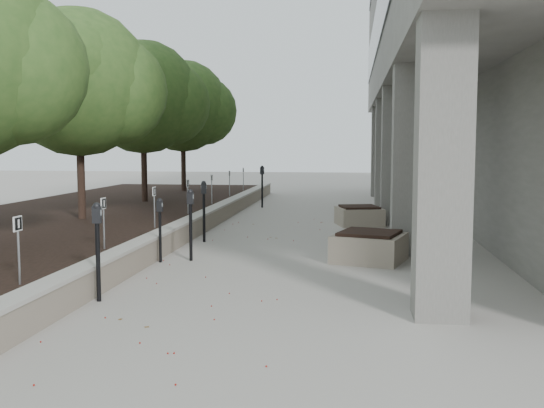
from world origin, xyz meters
The scene contains 21 objects.
ground centered at (0.00, 0.00, 0.00)m, with size 90.00×90.00×0.00m, color #A6A098.
retaining_wall centered at (-1.82, 9.00, 0.25)m, with size 0.39×26.00×0.50m, color gray, non-canonical shape.
planting_bed centered at (-5.50, 9.00, 0.20)m, with size 7.00×26.00×0.40m, color black.
crabapple_tree_3 centered at (-4.80, 8.00, 3.12)m, with size 4.60×4.00×5.44m, color #30531F, non-canonical shape.
crabapple_tree_4 centered at (-4.80, 13.00, 3.12)m, with size 4.60×4.00×5.44m, color #30531F, non-canonical shape.
crabapple_tree_5 centered at (-4.80, 18.00, 3.12)m, with size 4.60×4.00×5.44m, color #30531F, non-canonical shape.
parking_sign_2 centered at (-2.35, 0.50, 0.88)m, with size 0.04×0.22×0.96m, color black, non-canonical shape.
parking_sign_3 centered at (-2.35, 3.50, 0.88)m, with size 0.04×0.22×0.96m, color black, non-canonical shape.
parking_sign_4 centered at (-2.35, 6.50, 0.88)m, with size 0.04×0.22×0.96m, color black, non-canonical shape.
parking_sign_5 centered at (-2.35, 9.50, 0.88)m, with size 0.04×0.22×0.96m, color black, non-canonical shape.
parking_sign_6 centered at (-2.35, 12.50, 0.88)m, with size 0.04×0.22×0.96m, color black, non-canonical shape.
parking_sign_7 centered at (-2.35, 15.50, 0.88)m, with size 0.04×0.22×0.96m, color black, non-canonical shape.
parking_sign_8 centered at (-2.35, 18.50, 0.88)m, with size 0.04×0.22×0.96m, color black, non-canonical shape.
parking_meter_1 centered at (-1.52, 1.24, 0.74)m, with size 0.15×0.11×1.49m, color black, non-canonical shape.
parking_meter_2 centered at (-1.55, 4.37, 0.64)m, with size 0.13×0.09×1.28m, color black, non-canonical shape.
parking_meter_3 centered at (-1.00, 4.63, 0.72)m, with size 0.14×0.10×1.45m, color black, non-canonical shape.
parking_meter_4 centered at (-1.30, 7.04, 0.74)m, with size 0.15×0.10×1.47m, color black, non-canonical shape.
parking_meter_5 centered at (-1.09, 15.34, 0.78)m, with size 0.15×0.11×1.56m, color black, non-canonical shape.
planter_front centered at (2.57, 5.01, 0.30)m, with size 1.31×1.31×0.61m, color gray, non-canonical shape.
planter_back centered at (2.43, 10.66, 0.28)m, with size 1.22×1.22×0.57m, color gray, non-canonical shape.
berry_scatter centered at (-0.10, 5.00, 0.01)m, with size 3.30×14.10×0.02m, color maroon, non-canonical shape.
Camera 1 is at (2.21, -7.53, 2.34)m, focal length 41.36 mm.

